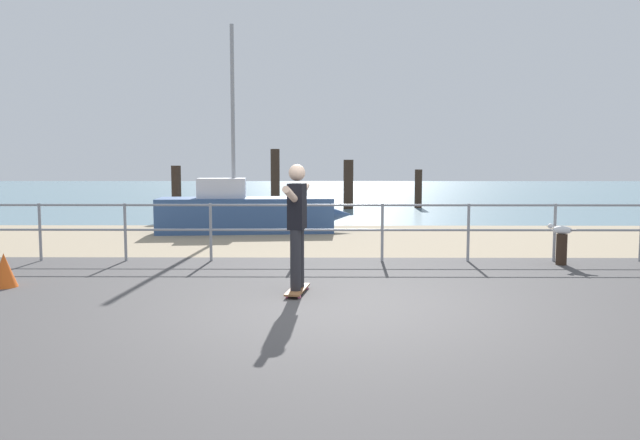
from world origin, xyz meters
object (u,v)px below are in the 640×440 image
Objects in this scene: skateboard at (297,290)px; skateboarder at (297,219)px; bollard_short at (561,250)px; seagull at (561,230)px; sailboat at (252,212)px; traffic_cone at (4,271)px.

skateboard is 0.95m from skateboarder.
skateboarder is at bearing -151.97° from bollard_short.
bollard_short is 0.35m from seagull.
seagull is (-0.02, 0.01, 0.35)m from bollard_short.
sailboat is 7.64m from skateboarder.
sailboat is at bearing 69.80° from traffic_cone.
skateboard is 0.50× the size of skateboarder.
seagull is at bearing 155.83° from bollard_short.
sailboat is 7.57m from traffic_cone.
sailboat is 11.28× the size of seagull.
seagull is at bearing -40.83° from sailboat.
skateboarder is 4.21m from traffic_cone.
skateboard is 5.03m from seagull.
skateboarder is 5.07m from bollard_short.
sailboat reaches higher than skateboard.
skateboard is at bearing -151.81° from seagull.
seagull reaches higher than skateboard.
bollard_short is at bearing 13.04° from traffic_cone.
traffic_cone is (-4.12, 0.38, 0.18)m from skateboard.
bollard_short is 1.10× the size of traffic_cone.
skateboard is at bearing -78.59° from sailboat.
traffic_cone is at bearing -166.96° from bollard_short.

